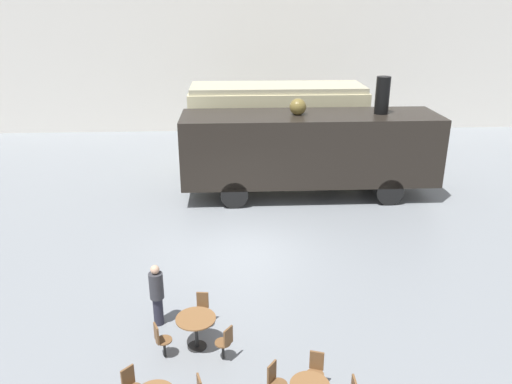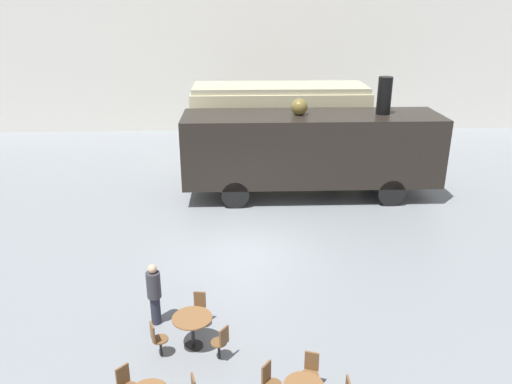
{
  "view_description": "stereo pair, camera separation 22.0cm",
  "coord_description": "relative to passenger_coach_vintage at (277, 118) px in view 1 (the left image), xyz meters",
  "views": [
    {
      "loc": [
        -0.35,
        -14.09,
        7.41
      ],
      "look_at": [
        0.43,
        1.0,
        1.6
      ],
      "focal_mm": 35.0,
      "sensor_mm": 36.0,
      "label": 1
    },
    {
      "loc": [
        -0.13,
        -14.1,
        7.41
      ],
      "look_at": [
        0.43,
        1.0,
        1.6
      ],
      "focal_mm": 35.0,
      "sensor_mm": 36.0,
      "label": 2
    }
  ],
  "objects": [
    {
      "name": "cafe_chair_7",
      "position": [
        -2.35,
        -13.89,
        -1.77
      ],
      "size": [
        0.4,
        0.4,
        0.87
      ],
      "rotation": [
        0.0,
        0.0,
        8.78
      ],
      "color": "black",
      "rests_on": "ground_plane"
    },
    {
      "name": "visitor_person",
      "position": [
        -3.99,
        -12.47,
        -1.4
      ],
      "size": [
        0.34,
        0.34,
        1.62
      ],
      "color": "#262633",
      "rests_on": "ground_plane"
    },
    {
      "name": "backdrop_wall",
      "position": [
        -1.8,
        7.08,
        2.22
      ],
      "size": [
        44.0,
        0.15,
        9.0
      ],
      "color": "silver",
      "rests_on": "ground_plane"
    },
    {
      "name": "cafe_table_mid",
      "position": [
        -3.01,
        -13.39,
        -1.66
      ],
      "size": [
        0.91,
        0.91,
        0.78
      ],
      "color": "black",
      "rests_on": "ground_plane"
    },
    {
      "name": "steam_locomotive",
      "position": [
        0.95,
        -3.99,
        -0.27
      ],
      "size": [
        9.97,
        2.68,
        4.73
      ],
      "color": "black",
      "rests_on": "ground_plane"
    },
    {
      "name": "cafe_chair_2",
      "position": [
        -0.54,
        -14.87,
        -1.77
      ],
      "size": [
        0.37,
        0.39,
        0.87
      ],
      "rotation": [
        0.0,
        0.0,
        10.67
      ],
      "color": "black",
      "rests_on": "ground_plane"
    },
    {
      "name": "cafe_chair_6",
      "position": [
        -3.77,
        -13.72,
        -1.77
      ],
      "size": [
        0.4,
        0.38,
        0.87
      ],
      "rotation": [
        0.0,
        0.0,
        6.69
      ],
      "color": "black",
      "rests_on": "ground_plane"
    },
    {
      "name": "ground_plane",
      "position": [
        -1.8,
        -8.74,
        -2.28
      ],
      "size": [
        80.0,
        80.0,
        0.0
      ],
      "primitive_type": "plane",
      "color": "gray"
    },
    {
      "name": "cafe_chair_5",
      "position": [
        -2.92,
        -12.58,
        -1.77
      ],
      "size": [
        0.36,
        0.37,
        0.87
      ],
      "rotation": [
        0.0,
        0.0,
        4.59
      ],
      "color": "black",
      "rests_on": "ground_plane"
    },
    {
      "name": "cafe_chair_3",
      "position": [
        -1.38,
        -15.13,
        -1.77
      ],
      "size": [
        0.4,
        0.4,
        0.87
      ],
      "rotation": [
        0.0,
        0.0,
        11.93
      ],
      "color": "black",
      "rests_on": "ground_plane"
    },
    {
      "name": "passenger_coach_vintage",
      "position": [
        0.0,
        0.0,
        0.0
      ],
      "size": [
        8.01,
        2.82,
        3.83
      ],
      "color": "beige",
      "rests_on": "ground_plane"
    }
  ]
}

